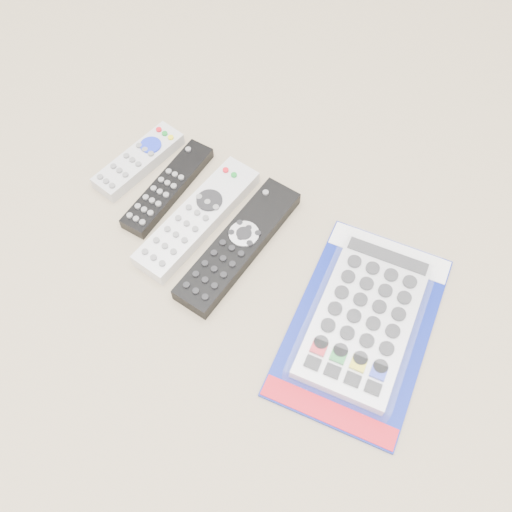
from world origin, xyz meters
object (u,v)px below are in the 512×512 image
Objects in this scene: remote_slim_black at (168,188)px; remote_silver_dvd at (198,218)px; remote_small_grey at (139,160)px; jumbo_remote_packaged at (364,318)px; remote_large_black at (239,245)px.

remote_slim_black is 0.07m from remote_silver_dvd.
remote_small_grey is 0.42m from jumbo_remote_packaged.
remote_silver_dvd is at bearing 176.78° from remote_large_black.
remote_large_black is (0.08, -0.00, -0.00)m from remote_silver_dvd.
remote_slim_black is 0.35m from jumbo_remote_packaged.
jumbo_remote_packaged is at bearing -7.30° from remote_slim_black.
remote_slim_black is 0.15m from remote_large_black.
remote_slim_black is 0.60× the size of jumbo_remote_packaged.
jumbo_remote_packaged is at bearing 0.91° from remote_silver_dvd.
remote_small_grey is 0.07m from remote_slim_black.
remote_small_grey is 0.14m from remote_silver_dvd.
jumbo_remote_packaged reaches higher than remote_silver_dvd.
remote_large_black is at bearing 169.25° from jumbo_remote_packaged.
remote_slim_black is 0.82× the size of remote_silver_dvd.
remote_slim_black is at bearing 170.88° from remote_large_black.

